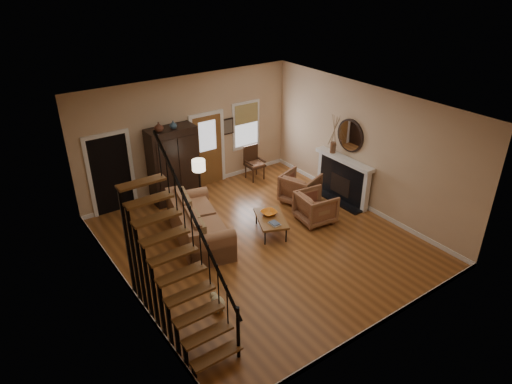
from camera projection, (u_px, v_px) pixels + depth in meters
room at (207, 164)px, 11.26m from camera, size 7.00×7.33×3.30m
staircase at (176, 251)px, 7.79m from camera, size 0.94×2.80×3.20m
fireplace at (344, 174)px, 12.51m from camera, size 0.33×1.95×2.30m
armoire at (173, 165)px, 12.33m from camera, size 1.30×0.60×2.10m
vase_a at (159, 127)px, 11.53m from camera, size 0.24×0.24×0.25m
vase_b at (173, 125)px, 11.75m from camera, size 0.20×0.20×0.21m
sofa at (199, 223)px, 10.81m from camera, size 1.58×2.60×0.91m
coffee_table at (271, 225)px, 11.17m from camera, size 1.02×1.27×0.42m
bowl at (269, 213)px, 11.19m from camera, size 0.38×0.38×0.09m
books at (274, 224)px, 10.78m from camera, size 0.20×0.28×0.05m
armchair_left at (316, 207)px, 11.58m from camera, size 0.99×0.96×0.80m
armchair_right at (300, 188)px, 12.48m from camera, size 1.17×1.16×0.84m
floor_lamp at (200, 187)px, 11.84m from camera, size 0.41×0.41×1.49m
side_chair at (255, 163)px, 13.73m from camera, size 0.54×0.54×1.02m
dog at (218, 303)px, 8.77m from camera, size 0.26×0.42×0.29m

